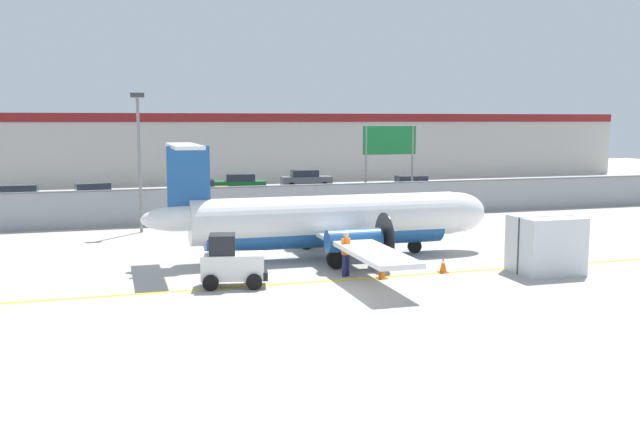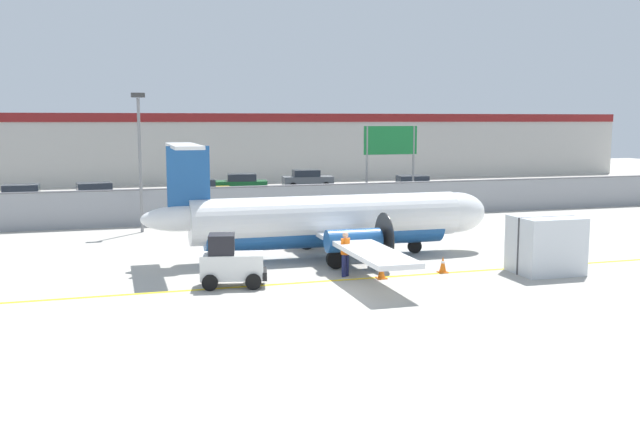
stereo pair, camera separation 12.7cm
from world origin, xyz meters
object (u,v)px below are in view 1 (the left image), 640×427
baggage_tug (231,263)px  highway_sign (390,148)px  parked_car_5 (410,186)px  parked_car_0 (18,197)px  parked_car_4 (306,179)px  commuter_airplane (333,221)px  parked_car_3 (239,184)px  ground_crew_worker (346,252)px  cargo_container (546,245)px  parked_car_2 (199,191)px  apron_light_pole (139,151)px  parked_car_1 (91,195)px  traffic_cone_near_right (443,265)px  traffic_cone_near_left (382,270)px

baggage_tug → highway_sign: bearing=64.3°
parked_car_5 → parked_car_0: bearing=6.2°
parked_car_0 → parked_car_4: same height
commuter_airplane → parked_car_3: (0.91, 26.46, -0.71)m
ground_crew_worker → highway_sign: (8.90, 17.20, 3.19)m
cargo_container → parked_car_0: cargo_container is taller
parked_car_2 → parked_car_4: size_ratio=0.97×
commuter_airplane → apron_light_pole: bearing=128.3°
parked_car_0 → parked_car_1: size_ratio=0.96×
ground_crew_worker → cargo_container: bearing=-139.0°
parked_car_3 → traffic_cone_near_right: bearing=102.1°
parked_car_3 → parked_car_2: bearing=58.7°
traffic_cone_near_left → traffic_cone_near_right: size_ratio=1.00×
traffic_cone_near_left → parked_car_2: bearing=97.1°
parked_car_2 → parked_car_3: bearing=51.8°
cargo_container → parked_car_1: (-17.01, 26.63, -0.21)m
parked_car_5 → cargo_container: bearing=84.2°
parked_car_2 → parked_car_4: (9.96, 7.30, 0.00)m
traffic_cone_near_left → parked_car_3: size_ratio=0.15×
traffic_cone_near_right → highway_sign: highway_sign is taller
traffic_cone_near_right → parked_car_1: (-13.24, 25.45, 0.58)m
parked_car_2 → parked_car_3: 5.89m
apron_light_pole → parked_car_0: bearing=121.6°
ground_crew_worker → parked_car_1: bearing=-16.3°
commuter_airplane → traffic_cone_near_left: (0.48, -4.42, -1.29)m
ground_crew_worker → parked_car_0: same height
parked_car_2 → baggage_tug: bearing=-94.1°
baggage_tug → traffic_cone_near_left: size_ratio=3.91×
traffic_cone_near_right → parked_car_1: 28.70m
parked_car_1 → cargo_container: bearing=115.1°
baggage_tug → parked_car_3: size_ratio=0.57×
apron_light_pole → traffic_cone_near_right: bearing=-52.3°
ground_crew_worker → apron_light_pole: 15.31m
cargo_container → apron_light_pole: size_ratio=0.34×
parked_car_2 → parked_car_5: same height
apron_light_pole → traffic_cone_near_left: bearing=-60.5°
baggage_tug → traffic_cone_near_right: size_ratio=3.91×
commuter_airplane → traffic_cone_near_right: bearing=-52.2°
ground_crew_worker → parked_car_2: size_ratio=0.40×
parked_car_3 → parked_car_5: 13.29m
highway_sign → cargo_container: bearing=-93.9°
cargo_container → parked_car_5: cargo_container is taller
cargo_container → parked_car_4: (0.23, 34.49, -0.21)m
baggage_tug → parked_car_0: 27.00m
traffic_cone_near_left → baggage_tug: bearing=175.8°
commuter_airplane → baggage_tug: (-5.11, -4.01, -0.75)m
baggage_tug → parked_car_1: (-4.98, 25.33, 0.04)m
baggage_tug → parked_car_4: bearing=81.3°
cargo_container → apron_light_pole: bearing=134.9°
parked_car_2 → apron_light_pole: (-4.66, -12.26, 3.41)m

